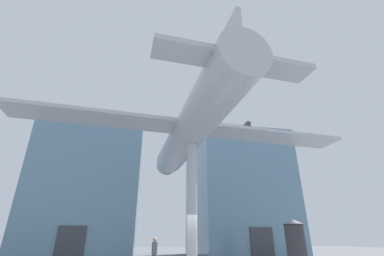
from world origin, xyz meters
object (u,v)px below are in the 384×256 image
Objects in this scene: suspended_airplane at (190,130)px; visitor_person at (154,252)px; support_pylon_central at (192,204)px; info_kiosk at (296,243)px.

visitor_person is (-1.49, 2.10, -6.03)m from suspended_airplane.
support_pylon_central is 0.33× the size of suspended_airplane.
suspended_airplane is at bearing -167.50° from info_kiosk.
suspended_airplane reaches higher than visitor_person.
support_pylon_central is at bearing -90.00° from suspended_airplane.
visitor_person is at bearing 120.73° from suspended_airplane.
info_kiosk is (6.08, 1.68, -1.69)m from support_pylon_central.
info_kiosk is (7.60, -0.75, 0.40)m from visitor_person.
visitor_person is at bearing 174.36° from info_kiosk.
support_pylon_central is 6.53m from info_kiosk.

